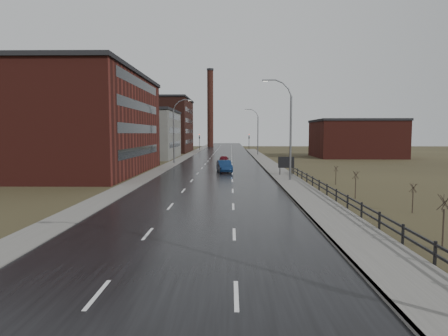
{
  "coord_description": "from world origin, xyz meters",
  "views": [
    {
      "loc": [
        2.11,
        -8.73,
        5.38
      ],
      "look_at": [
        1.65,
        18.67,
        3.0
      ],
      "focal_mm": 32.0,
      "sensor_mm": 36.0,
      "label": 1
    }
  ],
  "objects": [
    {
      "name": "road",
      "position": [
        0.0,
        60.0,
        0.03
      ],
      "size": [
        14.0,
        300.0,
        0.06
      ],
      "primitive_type": "cube",
      "color": "black",
      "rests_on": "ground"
    },
    {
      "name": "sidewalk_right",
      "position": [
        8.6,
        35.0,
        0.09
      ],
      "size": [
        3.2,
        180.0,
        0.18
      ],
      "primitive_type": "cube",
      "color": "#595651",
      "rests_on": "ground"
    },
    {
      "name": "curb_right",
      "position": [
        7.08,
        35.0,
        0.09
      ],
      "size": [
        0.16,
        180.0,
        0.18
      ],
      "primitive_type": "cube",
      "color": "slate",
      "rests_on": "ground"
    },
    {
      "name": "sidewalk_left",
      "position": [
        -8.2,
        60.0,
        0.06
      ],
      "size": [
        2.4,
        260.0,
        0.12
      ],
      "primitive_type": "cube",
      "color": "#595651",
      "rests_on": "ground"
    },
    {
      "name": "warehouse_near",
      "position": [
        -20.99,
        45.0,
        6.76
      ],
      "size": [
        22.44,
        28.56,
        13.5
      ],
      "color": "#471914",
      "rests_on": "ground"
    },
    {
      "name": "warehouse_mid",
      "position": [
        -17.99,
        78.0,
        5.26
      ],
      "size": [
        16.32,
        20.4,
        10.5
      ],
      "color": "slate",
      "rests_on": "ground"
    },
    {
      "name": "warehouse_far",
      "position": [
        -22.99,
        108.0,
        7.76
      ],
      "size": [
        26.52,
        24.48,
        15.5
      ],
      "color": "#331611",
      "rests_on": "ground"
    },
    {
      "name": "building_right",
      "position": [
        30.3,
        82.0,
        4.26
      ],
      "size": [
        18.36,
        16.32,
        8.5
      ],
      "color": "#471914",
      "rests_on": "ground"
    },
    {
      "name": "smokestack",
      "position": [
        -6.0,
        150.0,
        15.5
      ],
      "size": [
        2.7,
        2.7,
        30.7
      ],
      "color": "#331611",
      "rests_on": "ground"
    },
    {
      "name": "streetlight_right_mid",
      "position": [
        8.5,
        36.0,
        5.84
      ],
      "size": [
        3.36,
        0.28,
        11.35
      ],
      "color": "slate",
      "rests_on": "ground"
    },
    {
      "name": "streetlight_left",
      "position": [
        -7.7,
        62.0,
        5.84
      ],
      "size": [
        3.36,
        0.28,
        11.35
      ],
      "color": "slate",
      "rests_on": "ground"
    },
    {
      "name": "streetlight_right_far",
      "position": [
        8.5,
        90.0,
        5.84
      ],
      "size": [
        3.36,
        0.28,
        11.35
      ],
      "color": "slate",
      "rests_on": "ground"
    },
    {
      "name": "guardrail",
      "position": [
        10.3,
        18.31,
        0.71
      ],
      "size": [
        0.1,
        53.05,
        1.1
      ],
      "color": "black",
      "rests_on": "ground"
    },
    {
      "name": "shrub_c",
      "position": [
        11.93,
        9.52,
        1.38
      ],
      "size": [
        0.61,
        0.64,
        2.59
      ],
      "color": "#382D23",
      "rests_on": "ground"
    },
    {
      "name": "shrub_d",
      "position": [
        14.45,
        18.18,
        1.07
      ],
      "size": [
        0.48,
        0.51,
        2.01
      ],
      "color": "#382D23",
      "rests_on": "ground"
    },
    {
      "name": "shrub_e",
      "position": [
        12.43,
        24.11,
        1.22
      ],
      "size": [
        0.55,
        0.58,
        2.3
      ],
      "color": "#382D23",
      "rests_on": "ground"
    },
    {
      "name": "shrub_f",
      "position": [
        13.2,
        33.22,
        1.05
      ],
      "size": [
        0.48,
        0.5,
        1.99
      ],
      "color": "#382D23",
      "rests_on": "ground"
    },
    {
      "name": "billboard",
      "position": [
        9.1,
        41.49,
        1.66
      ],
      "size": [
        2.02,
        0.17,
        2.45
      ],
      "color": "black",
      "rests_on": "ground"
    },
    {
      "name": "traffic_light_left",
      "position": [
        -8.0,
        120.0,
        4.6
      ],
      "size": [
        0.58,
        2.73,
        5.3
      ],
      "color": "black",
      "rests_on": "ground"
    },
    {
      "name": "traffic_light_right",
      "position": [
        8.0,
        120.0,
        4.6
      ],
      "size": [
        0.58,
        2.73,
        5.3
      ],
      "color": "black",
      "rests_on": "ground"
    },
    {
      "name": "car_near",
      "position": [
        1.24,
        45.89,
        0.82
      ],
      "size": [
        2.4,
        5.16,
        1.64
      ],
      "primitive_type": "imported",
      "rotation": [
        0.0,
        0.0,
        0.14
      ],
      "color": "#0D2144",
      "rests_on": "ground"
    },
    {
      "name": "car_far",
      "position": [
        0.91,
        62.26,
        0.71
      ],
      "size": [
        1.83,
        4.23,
        1.42
      ],
      "primitive_type": "imported",
      "rotation": [
        0.0,
        0.0,
        3.1
      ],
      "color": "#570E16",
      "rests_on": "ground"
    }
  ]
}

